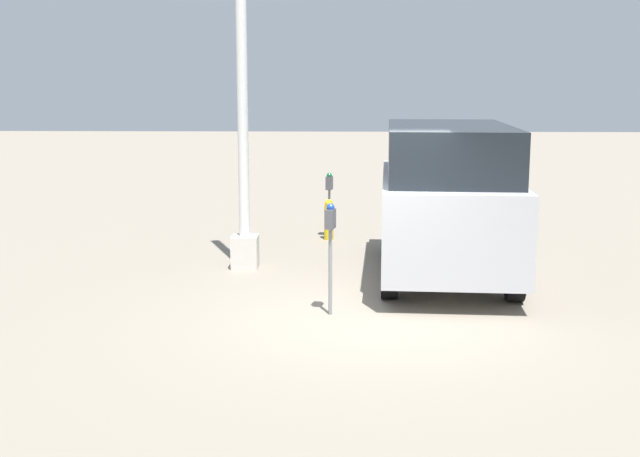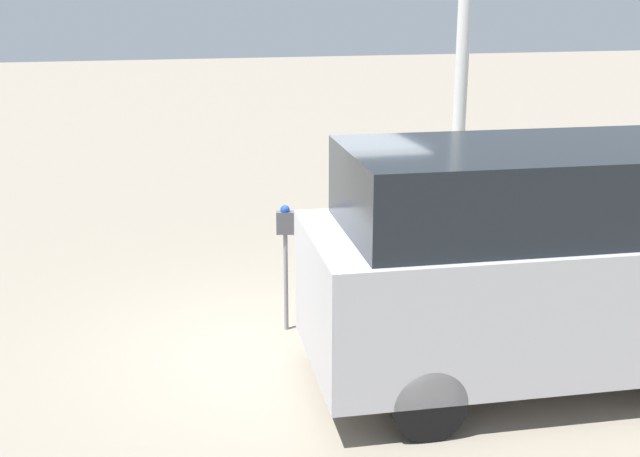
% 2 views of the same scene
% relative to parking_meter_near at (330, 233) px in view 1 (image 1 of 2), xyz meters
% --- Properties ---
extents(ground_plane, '(80.00, 80.00, 0.00)m').
position_rel_parking_meter_near_xyz_m(ground_plane, '(-0.13, -0.42, -1.12)').
color(ground_plane, gray).
extents(parking_meter_near, '(0.22, 0.15, 1.52)m').
position_rel_parking_meter_near_xyz_m(parking_meter_near, '(0.00, 0.00, 0.00)').
color(parking_meter_near, gray).
rests_on(parking_meter_near, ground).
extents(parking_meter_far, '(0.22, 0.15, 1.31)m').
position_rel_parking_meter_near_xyz_m(parking_meter_far, '(5.42, 0.11, -0.15)').
color(parking_meter_far, gray).
rests_on(parking_meter_far, ground).
extents(lamp_post, '(0.44, 0.44, 6.04)m').
position_rel_parking_meter_near_xyz_m(lamp_post, '(2.71, 1.48, 1.02)').
color(lamp_post, beige).
rests_on(lamp_post, ground).
extents(parked_van, '(4.79, 2.27, 2.44)m').
position_rel_parking_meter_near_xyz_m(parked_van, '(2.22, -1.81, 0.17)').
color(parked_van, '#B2B2B7').
rests_on(parked_van, ground).
extents(fire_hydrant, '(0.19, 0.19, 0.81)m').
position_rel_parking_meter_near_xyz_m(fire_hydrant, '(5.20, 0.11, -0.72)').
color(fire_hydrant, gold).
rests_on(fire_hydrant, ground).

